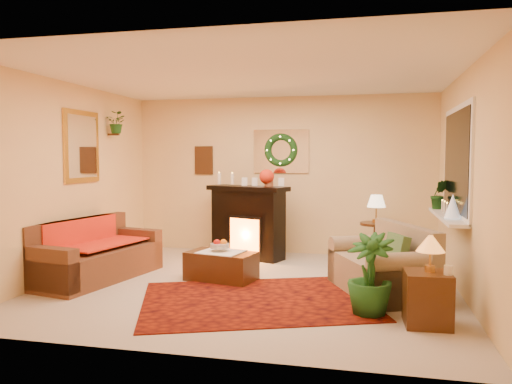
% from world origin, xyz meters
% --- Properties ---
extents(floor, '(5.00, 5.00, 0.00)m').
position_xyz_m(floor, '(0.00, 0.00, 0.00)').
color(floor, beige).
rests_on(floor, ground).
extents(ceiling, '(5.00, 5.00, 0.00)m').
position_xyz_m(ceiling, '(0.00, 0.00, 2.60)').
color(ceiling, white).
rests_on(ceiling, ground).
extents(wall_back, '(5.00, 5.00, 0.00)m').
position_xyz_m(wall_back, '(0.00, 2.25, 1.30)').
color(wall_back, '#EFD88C').
rests_on(wall_back, ground).
extents(wall_front, '(5.00, 5.00, 0.00)m').
position_xyz_m(wall_front, '(0.00, -2.25, 1.30)').
color(wall_front, '#EFD88C').
rests_on(wall_front, ground).
extents(wall_left, '(4.50, 4.50, 0.00)m').
position_xyz_m(wall_left, '(-2.50, 0.00, 1.30)').
color(wall_left, '#EFD88C').
rests_on(wall_left, ground).
extents(wall_right, '(4.50, 4.50, 0.00)m').
position_xyz_m(wall_right, '(2.50, 0.00, 1.30)').
color(wall_right, '#EFD88C').
rests_on(wall_right, ground).
extents(area_rug, '(2.99, 2.63, 0.01)m').
position_xyz_m(area_rug, '(0.22, -0.62, 0.01)').
color(area_rug, '#51060F').
rests_on(area_rug, floor).
extents(sofa, '(1.14, 1.94, 0.78)m').
position_xyz_m(sofa, '(-2.04, -0.11, 0.43)').
color(sofa, brown).
rests_on(sofa, floor).
extents(red_throw, '(0.82, 1.33, 0.02)m').
position_xyz_m(red_throw, '(-2.10, 0.07, 0.46)').
color(red_throw, red).
rests_on(red_throw, sofa).
extents(fireplace, '(1.23, 0.76, 1.08)m').
position_xyz_m(fireplace, '(-0.43, 1.68, 0.55)').
color(fireplace, black).
rests_on(fireplace, floor).
extents(poinsettia, '(0.23, 0.23, 0.23)m').
position_xyz_m(poinsettia, '(-0.12, 1.64, 1.30)').
color(poinsettia, red).
rests_on(poinsettia, fireplace).
extents(mantel_candle_a, '(0.06, 0.06, 0.18)m').
position_xyz_m(mantel_candle_a, '(-0.91, 1.68, 1.26)').
color(mantel_candle_a, white).
rests_on(mantel_candle_a, fireplace).
extents(mantel_candle_b, '(0.06, 0.06, 0.17)m').
position_xyz_m(mantel_candle_b, '(-0.68, 1.66, 1.26)').
color(mantel_candle_b, white).
rests_on(mantel_candle_b, fireplace).
extents(mantel_mirror, '(0.92, 0.02, 0.72)m').
position_xyz_m(mantel_mirror, '(0.00, 2.23, 1.70)').
color(mantel_mirror, white).
rests_on(mantel_mirror, wall_back).
extents(wreath, '(0.55, 0.11, 0.55)m').
position_xyz_m(wreath, '(0.00, 2.19, 1.72)').
color(wreath, '#194719').
rests_on(wreath, wall_back).
extents(wall_art, '(0.32, 0.03, 0.48)m').
position_xyz_m(wall_art, '(-1.35, 2.23, 1.55)').
color(wall_art, '#381E11').
rests_on(wall_art, wall_back).
extents(gold_mirror, '(0.03, 0.84, 1.00)m').
position_xyz_m(gold_mirror, '(-2.48, 0.30, 1.75)').
color(gold_mirror, gold).
rests_on(gold_mirror, wall_left).
extents(hanging_plant, '(0.33, 0.28, 0.36)m').
position_xyz_m(hanging_plant, '(-2.34, 1.05, 1.97)').
color(hanging_plant, '#194719').
rests_on(hanging_plant, wall_left).
extents(loveseat, '(1.31, 1.60, 0.80)m').
position_xyz_m(loveseat, '(1.58, 0.01, 0.42)').
color(loveseat, tan).
rests_on(loveseat, floor).
extents(window_frame, '(0.03, 1.86, 1.36)m').
position_xyz_m(window_frame, '(2.48, 0.55, 1.55)').
color(window_frame, white).
rests_on(window_frame, wall_right).
extents(window_glass, '(0.02, 1.70, 1.22)m').
position_xyz_m(window_glass, '(2.47, 0.55, 1.55)').
color(window_glass, black).
rests_on(window_glass, wall_right).
extents(window_sill, '(0.22, 1.86, 0.04)m').
position_xyz_m(window_sill, '(2.38, 0.55, 0.87)').
color(window_sill, white).
rests_on(window_sill, wall_right).
extents(mini_tree, '(0.18, 0.18, 0.28)m').
position_xyz_m(mini_tree, '(2.38, 0.11, 1.04)').
color(mini_tree, silver).
rests_on(mini_tree, window_sill).
extents(sill_plant, '(0.29, 0.23, 0.52)m').
position_xyz_m(sill_plant, '(2.37, 1.24, 1.08)').
color(sill_plant, '#113E0F').
rests_on(sill_plant, window_sill).
extents(side_table_round, '(0.59, 0.59, 0.61)m').
position_xyz_m(side_table_round, '(1.54, 1.74, 0.33)').
color(side_table_round, '#552616').
rests_on(side_table_round, floor).
extents(lamp_cream, '(0.28, 0.28, 0.42)m').
position_xyz_m(lamp_cream, '(1.55, 1.75, 0.88)').
color(lamp_cream, beige).
rests_on(lamp_cream, side_table_round).
extents(end_table_square, '(0.44, 0.44, 0.51)m').
position_xyz_m(end_table_square, '(1.99, -1.05, 0.27)').
color(end_table_square, '#452F1D').
rests_on(end_table_square, floor).
extents(lamp_tiffany, '(0.27, 0.27, 0.39)m').
position_xyz_m(lamp_tiffany, '(2.01, -1.03, 0.74)').
color(lamp_tiffany, orange).
rests_on(lamp_tiffany, end_table_square).
extents(coffee_table, '(0.97, 0.66, 0.37)m').
position_xyz_m(coffee_table, '(-0.43, 0.19, 0.21)').
color(coffee_table, '#3B2715').
rests_on(coffee_table, floor).
extents(fruit_bowl, '(0.25, 0.25, 0.06)m').
position_xyz_m(fruit_bowl, '(-0.45, 0.20, 0.45)').
color(fruit_bowl, silver).
rests_on(fruit_bowl, coffee_table).
extents(floor_palm, '(1.77, 1.77, 2.50)m').
position_xyz_m(floor_palm, '(1.46, -0.85, 0.45)').
color(floor_palm, '#28652C').
rests_on(floor_palm, floor).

